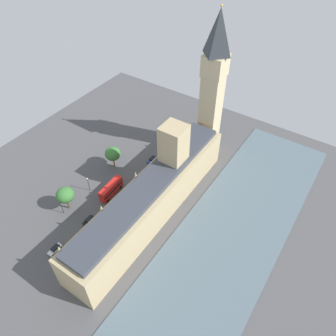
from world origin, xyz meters
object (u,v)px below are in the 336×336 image
object	(u,v)px
car_white_far_end	(55,249)
car_blue_corner	(152,160)
clock_tower	(213,85)
street_lamp_opposite_hall	(61,204)
pedestrian_near_tower	(171,161)
plane_tree_under_trees	(113,154)
car_black_midblock	(89,220)
double_decker_bus_trailing	(111,189)
plane_tree_by_river_gate	(65,195)
street_lamp_kerbside	(88,182)
parliament_building	(154,194)

from	to	relation	value
car_white_far_end	car_blue_corner	bearing A→B (deg)	-92.19
clock_tower	street_lamp_opposite_hall	distance (m)	66.39
pedestrian_near_tower	plane_tree_under_trees	xyz separation A→B (m)	(17.46, 13.96, 5.64)
pedestrian_near_tower	car_black_midblock	bearing A→B (deg)	41.74
double_decker_bus_trailing	plane_tree_by_river_gate	bearing A→B (deg)	55.70
plane_tree_by_river_gate	pedestrian_near_tower	bearing A→B (deg)	-113.39
car_blue_corner	street_lamp_kerbside	distance (m)	27.25
double_decker_bus_trailing	car_white_far_end	xyz separation A→B (m)	(-1.02, 27.37, -1.75)
double_decker_bus_trailing	car_white_far_end	size ratio (longest dim) A/B	2.26
parliament_building	plane_tree_by_river_gate	distance (m)	29.55
clock_tower	plane_tree_by_river_gate	bearing A→B (deg)	66.63
double_decker_bus_trailing	plane_tree_by_river_gate	xyz separation A→B (m)	(7.95, 13.11, 3.98)
car_black_midblock	pedestrian_near_tower	world-z (taller)	car_black_midblock
parliament_building	car_blue_corner	bearing A→B (deg)	-52.26
clock_tower	pedestrian_near_tower	size ratio (longest dim) A/B	36.12
car_blue_corner	plane_tree_under_trees	distance (m)	15.90
street_lamp_kerbside	parliament_building	bearing A→B (deg)	-166.37
clock_tower	car_black_midblock	xyz separation A→B (m)	(13.61, 55.15, -27.94)
car_black_midblock	pedestrian_near_tower	distance (m)	39.77
plane_tree_under_trees	street_lamp_opposite_hall	bearing A→B (deg)	91.89
car_blue_corner	clock_tower	bearing A→B (deg)	-125.68
car_white_far_end	plane_tree_under_trees	size ratio (longest dim) A/B	0.53
parliament_building	pedestrian_near_tower	xyz separation A→B (m)	(8.18, -22.82, -7.32)
street_lamp_opposite_hall	street_lamp_kerbside	distance (m)	12.52
double_decker_bus_trailing	street_lamp_opposite_hall	xyz separation A→B (m)	(7.78, 15.73, 2.11)
car_white_far_end	plane_tree_by_river_gate	world-z (taller)	plane_tree_by_river_gate
clock_tower	car_blue_corner	bearing A→B (deg)	55.06
car_blue_corner	street_lamp_opposite_hall	size ratio (longest dim) A/B	0.70
clock_tower	car_white_far_end	xyz separation A→B (m)	(14.64, 68.89, -27.94)
clock_tower	plane_tree_by_river_gate	world-z (taller)	clock_tower
pedestrian_near_tower	plane_tree_under_trees	bearing A→B (deg)	0.13
pedestrian_near_tower	double_decker_bus_trailing	bearing A→B (deg)	32.54
pedestrian_near_tower	plane_tree_by_river_gate	bearing A→B (deg)	28.10
car_blue_corner	parliament_building	bearing A→B (deg)	127.01
clock_tower	plane_tree_by_river_gate	xyz separation A→B (m)	(23.61, 54.63, -22.22)
car_black_midblock	plane_tree_by_river_gate	xyz separation A→B (m)	(10.00, -0.52, 5.72)
pedestrian_near_tower	car_blue_corner	bearing A→B (deg)	-10.77
parliament_building	car_black_midblock	bearing A→B (deg)	47.70
car_white_far_end	clock_tower	bearing A→B (deg)	-103.01
car_black_midblock	plane_tree_under_trees	xyz separation A→B (m)	(10.73, -25.24, 5.45)
car_white_far_end	street_lamp_kerbside	xyz separation A→B (m)	(8.63, -24.16, 3.60)
plane_tree_under_trees	street_lamp_kerbside	distance (m)	14.97
clock_tower	car_blue_corner	distance (m)	36.70
car_blue_corner	pedestrian_near_tower	size ratio (longest dim) A/B	3.12
parliament_building	car_black_midblock	distance (m)	23.26
double_decker_bus_trailing	pedestrian_near_tower	xyz separation A→B (m)	(-8.77, -25.57, -1.94)
plane_tree_under_trees	street_lamp_opposite_hall	world-z (taller)	plane_tree_under_trees
car_blue_corner	plane_tree_under_trees	size ratio (longest dim) A/B	0.54
car_black_midblock	plane_tree_by_river_gate	bearing A→B (deg)	-4.85
double_decker_bus_trailing	plane_tree_by_river_gate	world-z (taller)	plane_tree_by_river_gate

